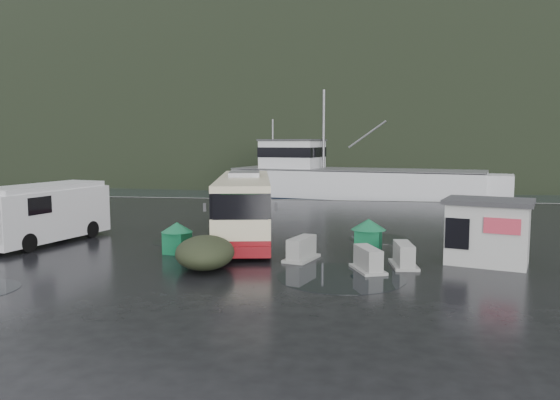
# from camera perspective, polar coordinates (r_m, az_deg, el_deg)

# --- Properties ---
(ground) EXTENTS (160.00, 160.00, 0.00)m
(ground) POSITION_cam_1_polar(r_m,az_deg,el_deg) (23.47, -7.71, -5.06)
(ground) COLOR black
(ground) RESTS_ON ground
(harbor_water) EXTENTS (300.00, 180.00, 0.02)m
(harbor_water) POSITION_cam_1_polar(r_m,az_deg,el_deg) (132.37, 5.40, 4.14)
(harbor_water) COLOR black
(harbor_water) RESTS_ON ground
(quay_edge) EXTENTS (160.00, 0.60, 1.50)m
(quay_edge) POSITION_cam_1_polar(r_m,az_deg,el_deg) (42.86, -0.41, 0.06)
(quay_edge) COLOR #999993
(quay_edge) RESTS_ON ground
(headland) EXTENTS (780.00, 540.00, 570.00)m
(headland) POSITION_cam_1_polar(r_m,az_deg,el_deg) (272.20, 8.94, 5.10)
(headland) COLOR black
(headland) RESTS_ON ground
(coach_bus) EXTENTS (4.72, 11.32, 3.10)m
(coach_bus) POSITION_cam_1_polar(r_m,az_deg,el_deg) (26.00, -3.74, -3.92)
(coach_bus) COLOR beige
(coach_bus) RESTS_ON ground
(white_van) EXTENTS (3.64, 6.69, 2.66)m
(white_van) POSITION_cam_1_polar(r_m,az_deg,el_deg) (26.73, -23.28, -4.14)
(white_van) COLOR silver
(white_van) RESTS_ON ground
(waste_bin_left) EXTENTS (1.10, 1.10, 1.28)m
(waste_bin_left) POSITION_cam_1_polar(r_m,az_deg,el_deg) (22.71, -10.67, -5.49)
(waste_bin_left) COLOR #11643A
(waste_bin_left) RESTS_ON ground
(waste_bin_right) EXTENTS (1.18, 1.18, 1.42)m
(waste_bin_right) POSITION_cam_1_polar(r_m,az_deg,el_deg) (22.56, 9.18, -5.54)
(waste_bin_right) COLOR #11643A
(waste_bin_right) RESTS_ON ground
(dome_tent) EXTENTS (2.65, 3.32, 1.16)m
(dome_tent) POSITION_cam_1_polar(r_m,az_deg,el_deg) (19.91, -7.82, -7.09)
(dome_tent) COLOR #29301D
(dome_tent) RESTS_ON ground
(ticket_kiosk) EXTENTS (3.67, 3.20, 2.42)m
(ticket_kiosk) POSITION_cam_1_polar(r_m,az_deg,el_deg) (21.93, 20.77, -6.20)
(ticket_kiosk) COLOR beige
(ticket_kiosk) RESTS_ON ground
(jersey_barrier_a) EXTENTS (1.39, 1.95, 0.88)m
(jersey_barrier_a) POSITION_cam_1_polar(r_m,az_deg,el_deg) (21.14, 2.26, -6.26)
(jersey_barrier_a) COLOR #999993
(jersey_barrier_a) RESTS_ON ground
(jersey_barrier_b) EXTENTS (1.36, 1.87, 0.84)m
(jersey_barrier_b) POSITION_cam_1_polar(r_m,az_deg,el_deg) (19.59, 9.16, -7.33)
(jersey_barrier_b) COLOR #999993
(jersey_barrier_b) RESTS_ON ground
(jersey_barrier_c) EXTENTS (1.02, 1.80, 0.86)m
(jersey_barrier_c) POSITION_cam_1_polar(r_m,az_deg,el_deg) (20.53, 12.78, -6.78)
(jersey_barrier_c) COLOR #999993
(jersey_barrier_c) RESTS_ON ground
(fishing_trawler) EXTENTS (27.60, 12.31, 10.79)m
(fishing_trawler) POSITION_cam_1_polar(r_m,az_deg,el_deg) (50.95, 7.87, 0.97)
(fishing_trawler) COLOR silver
(fishing_trawler) RESTS_ON ground
(puddles) EXTENTS (15.47, 13.51, 0.01)m
(puddles) POSITION_cam_1_polar(r_m,az_deg,el_deg) (20.32, -1.06, -6.75)
(puddles) COLOR black
(puddles) RESTS_ON ground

